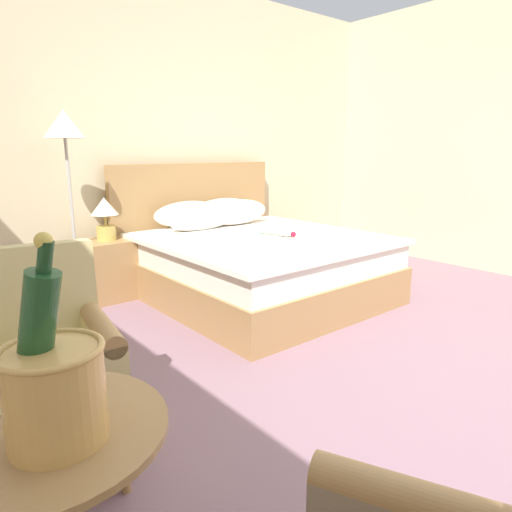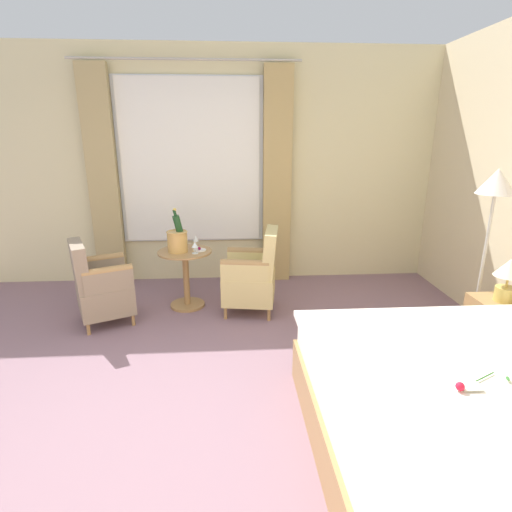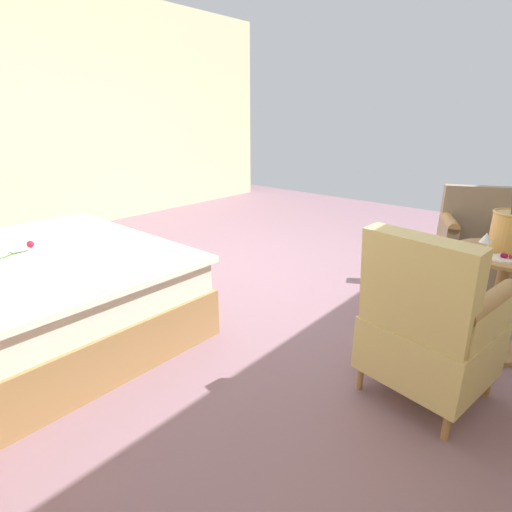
% 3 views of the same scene
% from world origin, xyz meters
% --- Properties ---
extents(ground_plane, '(7.80, 7.80, 0.00)m').
position_xyz_m(ground_plane, '(0.00, 0.00, 0.00)').
color(ground_plane, gray).
extents(wall_far_side, '(0.12, 6.42, 2.97)m').
position_xyz_m(wall_far_side, '(2.99, 0.00, 1.48)').
color(wall_far_side, beige).
rests_on(wall_far_side, ground).
extents(side_table_round, '(0.60, 0.60, 0.67)m').
position_xyz_m(side_table_round, '(-1.99, -0.03, 0.39)').
color(side_table_round, '#A47A4A').
rests_on(side_table_round, ground).
extents(champagne_bucket, '(0.23, 0.23, 0.49)m').
position_xyz_m(champagne_bucket, '(-1.97, -0.10, 0.81)').
color(champagne_bucket, tan).
rests_on(champagne_bucket, side_table_round).
extents(wine_glass_near_bucket, '(0.07, 0.07, 0.13)m').
position_xyz_m(wine_glass_near_bucket, '(-1.88, 0.09, 0.76)').
color(wine_glass_near_bucket, white).
rests_on(wine_glass_near_bucket, side_table_round).
extents(snack_plate, '(0.14, 0.14, 0.04)m').
position_xyz_m(snack_plate, '(-1.99, 0.13, 0.68)').
color(snack_plate, white).
rests_on(snack_plate, side_table_round).
extents(armchair_by_window, '(0.64, 0.65, 0.94)m').
position_xyz_m(armchair_by_window, '(-1.82, 0.72, 0.42)').
color(armchair_by_window, '#A47A4A').
rests_on(armchair_by_window, ground).
extents(armchair_facing_bed, '(0.72, 0.71, 0.89)m').
position_xyz_m(armchair_facing_bed, '(-1.64, -0.88, 0.40)').
color(armchair_facing_bed, '#A47A4A').
rests_on(armchair_facing_bed, ground).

